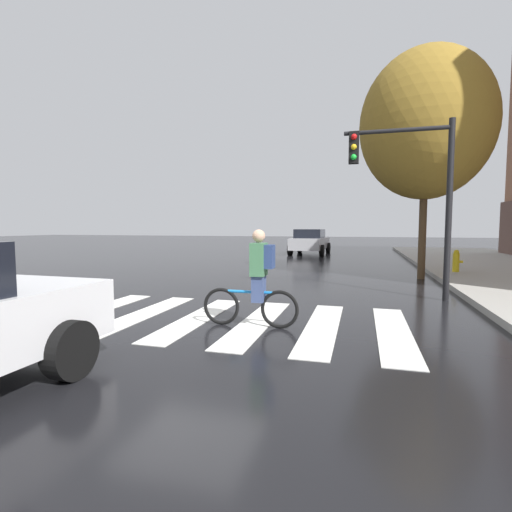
% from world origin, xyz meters
% --- Properties ---
extents(ground_plane, '(120.00, 120.00, 0.00)m').
position_xyz_m(ground_plane, '(0.00, 0.00, 0.00)').
color(ground_plane, black).
extents(crosswalk_stripes, '(7.58, 3.51, 0.01)m').
position_xyz_m(crosswalk_stripes, '(0.15, 0.00, 0.01)').
color(crosswalk_stripes, silver).
rests_on(crosswalk_stripes, ground).
extents(sedan_mid, '(2.30, 4.63, 1.57)m').
position_xyz_m(sedan_mid, '(-0.00, 17.46, 0.81)').
color(sedan_mid, '#B7B7BC').
rests_on(sedan_mid, ground).
extents(cyclist, '(1.71, 0.36, 1.69)m').
position_xyz_m(cyclist, '(1.41, -0.31, 0.84)').
color(cyclist, black).
rests_on(cyclist, ground).
extents(traffic_light_near, '(2.47, 0.28, 4.20)m').
position_xyz_m(traffic_light_near, '(4.23, 3.15, 2.86)').
color(traffic_light_near, black).
rests_on(traffic_light_near, ground).
extents(fire_hydrant, '(0.33, 0.22, 0.78)m').
position_xyz_m(fire_hydrant, '(6.36, 8.15, 0.53)').
color(fire_hydrant, gold).
rests_on(fire_hydrant, sidewalk).
extents(street_tree_near, '(4.18, 4.18, 7.43)m').
position_xyz_m(street_tree_near, '(5.07, 7.04, 5.02)').
color(street_tree_near, '#4C3823').
rests_on(street_tree_near, ground).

